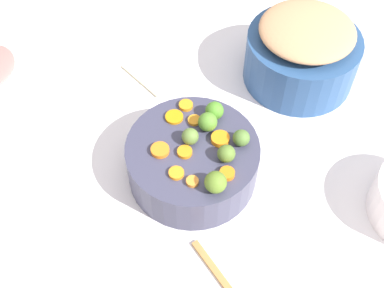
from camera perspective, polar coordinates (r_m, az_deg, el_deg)
tabletop at (r=1.12m, az=0.75°, el=-3.15°), size 2.40×2.40×0.02m
serving_bowl_carrots at (r=1.06m, az=0.00°, el=-1.90°), size 0.28×0.28×0.10m
metal_pot at (r=1.27m, az=12.28°, el=9.50°), size 0.27×0.27×0.13m
stuffing_mound at (r=1.22m, az=13.00°, el=12.49°), size 0.23×0.23×0.05m
carrot_slice_0 at (r=1.07m, az=-2.03°, el=3.09°), size 0.05×0.05×0.01m
carrot_slice_1 at (r=0.98m, az=-1.79°, el=-3.33°), size 0.04×0.04×0.01m
carrot_slice_2 at (r=1.06m, az=0.27°, el=2.72°), size 0.03×0.03×0.01m
carrot_slice_3 at (r=1.01m, az=-0.87°, el=-0.89°), size 0.04×0.04×0.01m
carrot_slice_4 at (r=0.97m, az=0.04°, el=-4.29°), size 0.03×0.03×0.01m
carrot_slice_5 at (r=0.98m, az=4.01°, el=-3.37°), size 0.04×0.04×0.01m
carrot_slice_6 at (r=1.09m, az=-0.70°, el=4.42°), size 0.04×0.04×0.01m
carrot_slice_7 at (r=1.01m, az=-3.65°, el=-0.70°), size 0.05×0.05×0.01m
carrot_slice_8 at (r=1.03m, az=3.23°, el=0.60°), size 0.05×0.05×0.01m
brussels_sprout_0 at (r=1.06m, az=2.58°, el=3.81°), size 0.04×0.04×0.04m
brussels_sprout_1 at (r=0.99m, az=3.92°, el=-1.10°), size 0.04×0.04×0.04m
brussels_sprout_2 at (r=1.02m, az=-0.21°, el=0.87°), size 0.04×0.04×0.04m
brussels_sprout_3 at (r=1.02m, az=5.63°, el=0.69°), size 0.04×0.04×0.04m
brussels_sprout_4 at (r=0.95m, az=2.70°, el=-4.36°), size 0.04×0.04×0.04m
brussels_sprout_5 at (r=1.04m, az=1.80°, el=2.53°), size 0.04×0.04×0.04m
dish_towel at (r=1.31m, az=-3.99°, el=8.40°), size 0.14×0.13×0.01m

